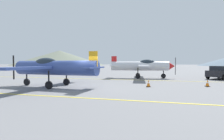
{
  "coord_description": "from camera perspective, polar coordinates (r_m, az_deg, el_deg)",
  "views": [
    {
      "loc": [
        4.86,
        -12.9,
        2.0
      ],
      "look_at": [
        -0.06,
        6.0,
        1.2
      ],
      "focal_mm": 28.05,
      "sensor_mm": 36.0,
      "label": 1
    }
  ],
  "objects": [
    {
      "name": "ground_plane",
      "position": [
        13.93,
        -6.02,
        -5.92
      ],
      "size": [
        400.0,
        400.0,
        0.0
      ],
      "primitive_type": "plane",
      "color": "slate"
    },
    {
      "name": "car_sedan",
      "position": [
        25.64,
        32.0,
        -0.6
      ],
      "size": [
        4.19,
        4.42,
        1.62
      ],
      "color": "black",
      "rests_on": "ground_plane"
    },
    {
      "name": "traffic_cone_side",
      "position": [
        14.96,
        11.8,
        -4.28
      ],
      "size": [
        0.36,
        0.36,
        0.59
      ],
      "color": "black",
      "rests_on": "ground_plane"
    },
    {
      "name": "apron_line_far",
      "position": [
        20.98,
        1.13,
        -3.11
      ],
      "size": [
        80.0,
        0.16,
        0.01
      ],
      "primitive_type": "cube",
      "color": "yellow",
      "rests_on": "ground_plane"
    },
    {
      "name": "airplane_near",
      "position": [
        15.41,
        -18.8,
        0.84
      ],
      "size": [
        8.4,
        9.67,
        2.89
      ],
      "color": "#33478C",
      "rests_on": "ground_plane"
    },
    {
      "name": "apron_line_near",
      "position": [
        10.53,
        -13.35,
        -8.64
      ],
      "size": [
        80.0,
        0.16,
        0.01
      ],
      "primitive_type": "cube",
      "color": "yellow",
      "rests_on": "ground_plane"
    },
    {
      "name": "traffic_cone_front",
      "position": [
        16.85,
        28.67,
        -3.77
      ],
      "size": [
        0.36,
        0.36,
        0.59
      ],
      "color": "black",
      "rests_on": "ground_plane"
    },
    {
      "name": "airplane_mid",
      "position": [
        23.29,
        9.77,
        1.4
      ],
      "size": [
        8.44,
        9.69,
        2.89
      ],
      "color": "silver",
      "rests_on": "ground_plane"
    },
    {
      "name": "hill_left",
      "position": [
        159.36,
        -16.75,
        3.82
      ],
      "size": [
        78.85,
        78.85,
        12.78
      ],
      "primitive_type": "cone",
      "color": "slate",
      "rests_on": "ground_plane"
    }
  ]
}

